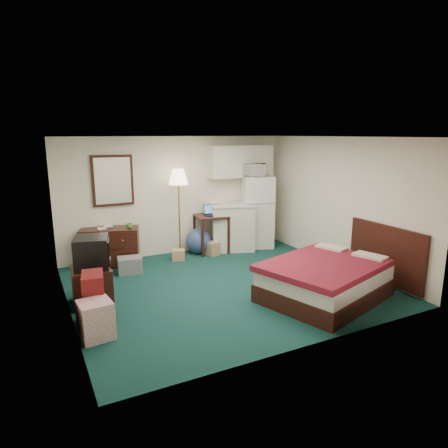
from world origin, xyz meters
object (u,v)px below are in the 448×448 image
bed (325,281)px  tv_stand (92,285)px  dresser (110,247)px  floor_lamp (179,214)px  suitcase (94,299)px  fridge (257,212)px  desk (211,234)px  kitchen_counter (232,227)px

bed → tv_stand: bed is taller
dresser → floor_lamp: 1.53m
bed → tv_stand: 3.62m
floor_lamp → suitcase: (-2.13, -2.35, -0.57)m
dresser → fridge: bearing=16.8°
floor_lamp → desk: (0.74, 0.02, -0.52)m
floor_lamp → bed: floor_lamp is taller
dresser → suitcase: bearing=-87.6°
kitchen_counter → tv_stand: 3.68m
desk → bed: desk is taller
floor_lamp → fridge: 1.88m
kitchen_counter → tv_stand: size_ratio=1.64×
dresser → fridge: size_ratio=0.68×
kitchen_counter → fridge: (0.63, -0.03, 0.31)m
fridge → suitcase: bearing=-131.8°
kitchen_counter → suitcase: kitchen_counter is taller
dresser → kitchen_counter: (2.68, -0.07, 0.13)m
floor_lamp → bed: size_ratio=1.00×
tv_stand → suitcase: 0.74m
tv_stand → desk: bearing=33.0°
floor_lamp → kitchen_counter: bearing=0.1°
fridge → tv_stand: (-3.92, -1.60, -0.53)m
floor_lamp → tv_stand: (-2.05, -1.62, -0.65)m
floor_lamp → desk: bearing=1.7°
fridge → tv_stand: 4.27m
desk → suitcase: size_ratio=1.14×
dresser → fridge: (3.30, -0.10, 0.44)m
kitchen_counter → tv_stand: bearing=-135.4°
floor_lamp → bed: 3.41m
dresser → tv_stand: 1.81m
dresser → kitchen_counter: kitchen_counter is taller
desk → dresser: bearing=-176.0°
floor_lamp → kitchen_counter: 1.32m
bed → suitcase: 3.46m
kitchen_counter → floor_lamp: bearing=-161.5°
desk → tv_stand: 3.24m
fridge → tv_stand: bearing=-139.8°
fridge → tv_stand: fridge is taller
fridge → kitchen_counter: bearing=-164.7°
suitcase → bed: bearing=-3.3°
kitchen_counter → tv_stand: (-3.30, -1.63, -0.22)m
floor_lamp → desk: size_ratio=2.25×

